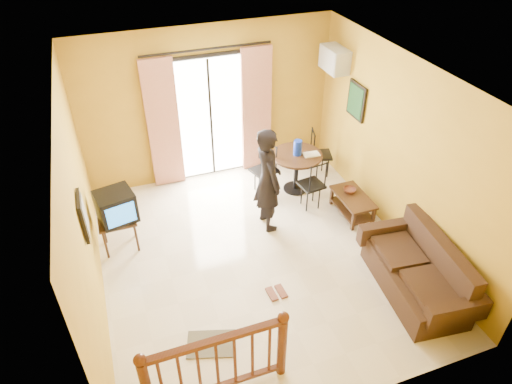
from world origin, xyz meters
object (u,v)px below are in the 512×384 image
object	(u,v)px
sofa	(419,273)
dining_table	(297,162)
coffee_table	(352,202)
standing_person	(268,180)
television	(116,206)

from	to	relation	value
sofa	dining_table	bearing A→B (deg)	108.61
coffee_table	standing_person	size ratio (longest dim) A/B	0.48
television	coffee_table	bearing A→B (deg)	-19.80
coffee_table	sofa	size ratio (longest dim) A/B	0.45
dining_table	television	bearing A→B (deg)	-170.78
television	sofa	xyz separation A→B (m)	(3.72, -2.27, -0.47)
television	standing_person	xyz separation A→B (m)	(2.29, -0.24, 0.10)
television	standing_person	distance (m)	2.30
dining_table	coffee_table	distance (m)	1.21
dining_table	sofa	size ratio (longest dim) A/B	0.48
coffee_table	standing_person	bearing A→B (deg)	170.40
television	coffee_table	distance (m)	3.79
sofa	standing_person	world-z (taller)	standing_person
coffee_table	television	bearing A→B (deg)	172.55
coffee_table	sofa	bearing A→B (deg)	-89.86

